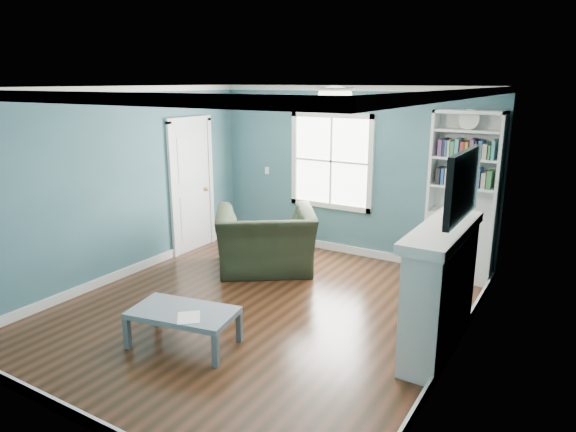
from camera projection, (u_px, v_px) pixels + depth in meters
The scene contains 13 objects.
floor at pixel (259, 310), 6.16m from camera, with size 5.00×5.00×0.00m, color black.
room_walls at pixel (257, 181), 5.75m from camera, with size 5.00×5.00×5.00m.
trim at pixel (257, 210), 5.84m from camera, with size 4.50×5.00×2.60m.
window at pixel (331, 161), 7.99m from camera, with size 1.40×0.06×1.50m.
bookshelf at pixel (462, 214), 6.94m from camera, with size 0.90×0.35×2.31m.
fireplace at pixel (441, 291), 5.12m from camera, with size 0.44×1.58×1.30m.
tv at pixel (463, 185), 4.78m from camera, with size 0.06×1.10×0.65m, color black.
door at pixel (192, 184), 8.15m from camera, with size 0.12×0.98×2.17m.
ceiling_fixture at pixel (335, 93), 5.14m from camera, with size 0.38×0.38×0.15m.
light_switch at pixel (267, 170), 8.66m from camera, with size 0.08×0.01×0.12m, color white.
recliner at pixel (266, 230), 7.32m from camera, with size 1.37×0.89×1.20m, color black.
coffee_table at pixel (183, 315), 5.27m from camera, with size 1.16×0.78×0.39m.
paper_sheet at pixel (189, 317), 5.09m from camera, with size 0.22×0.28×0.00m, color white.
Camera 1 is at (3.22, -4.67, 2.67)m, focal length 32.00 mm.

